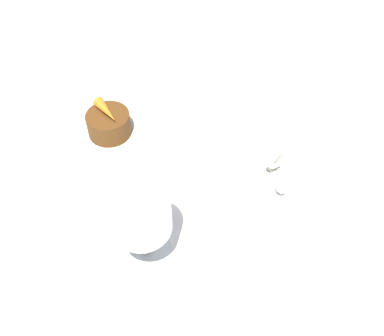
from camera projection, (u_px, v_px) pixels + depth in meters
The scene contains 9 objects.
ground_plane at pixel (141, 171), 0.68m from camera, with size 3.00×3.00×0.00m, color white.
dinner_plate at pixel (123, 147), 0.71m from camera, with size 0.24×0.24×0.01m.
saucer at pixel (302, 161), 0.69m from camera, with size 0.13×0.13×0.01m.
coffee_cup at pixel (302, 147), 0.67m from camera, with size 0.11×0.08×0.05m.
spoon at pixel (279, 168), 0.67m from camera, with size 0.08×0.11×0.00m.
wine_glass at pixel (140, 214), 0.52m from camera, with size 0.07×0.07×0.14m.
fork at pixel (226, 122), 0.75m from camera, with size 0.02×0.19×0.01m.
dessert_cake at pixel (109, 124), 0.70m from camera, with size 0.07×0.07×0.04m.
carrot_garnish at pixel (106, 111), 0.68m from camera, with size 0.02×0.05×0.02m.
Camera 1 is at (0.17, 0.42, 0.52)m, focal length 42.00 mm.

